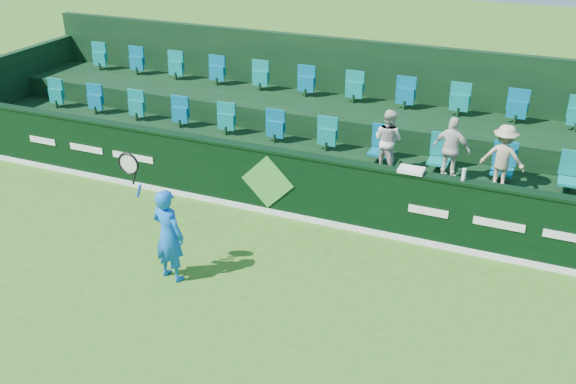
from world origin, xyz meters
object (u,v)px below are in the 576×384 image
at_px(tennis_player, 168,234).
at_px(spectator_left, 388,140).
at_px(towel, 411,170).
at_px(drinks_bottle, 464,175).
at_px(spectator_middle, 452,149).
at_px(spectator_right, 503,157).

relative_size(tennis_player, spectator_left, 1.82).
bearing_deg(tennis_player, towel, 40.03).
xyz_separation_m(tennis_player, drinks_bottle, (4.16, 2.75, 0.63)).
distance_m(spectator_middle, towel, 1.22).
bearing_deg(spectator_right, towel, 43.18).
distance_m(tennis_player, drinks_bottle, 5.03).
relative_size(spectator_middle, spectator_right, 1.01).
distance_m(tennis_player, spectator_middle, 5.43).
height_order(tennis_player, towel, tennis_player).
bearing_deg(spectator_middle, spectator_left, 11.50).
height_order(spectator_left, towel, spectator_left).
xyz_separation_m(spectator_left, drinks_bottle, (1.61, -1.12, 0.04)).
bearing_deg(towel, spectator_right, 38.32).
bearing_deg(drinks_bottle, towel, 180.00).
xyz_separation_m(spectator_left, spectator_middle, (1.21, 0.00, 0.01)).
bearing_deg(spectator_middle, towel, 77.76).
bearing_deg(spectator_middle, drinks_bottle, 121.06).
bearing_deg(drinks_bottle, spectator_right, 64.81).
distance_m(tennis_player, spectator_left, 4.67).
bearing_deg(towel, tennis_player, -139.97).
xyz_separation_m(spectator_middle, towel, (-0.49, -1.12, -0.04)).
xyz_separation_m(tennis_player, spectator_right, (4.69, 3.87, 0.59)).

